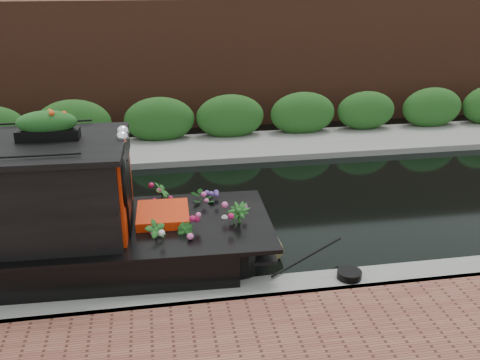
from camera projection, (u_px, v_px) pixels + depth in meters
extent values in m
plane|color=black|center=(162.00, 217.00, 11.22)|extent=(80.00, 80.00, 0.00)
cube|color=gray|center=(170.00, 309.00, 8.19)|extent=(40.00, 0.60, 0.50)
cube|color=gray|center=(157.00, 154.00, 15.06)|extent=(40.00, 2.40, 0.34)
cube|color=#204F1A|center=(156.00, 144.00, 15.89)|extent=(40.00, 1.10, 2.80)
cube|color=#522B1B|center=(154.00, 126.00, 17.81)|extent=(40.00, 1.00, 8.00)
cube|color=red|center=(126.00, 184.00, 8.79)|extent=(0.13, 1.91, 1.48)
cube|color=black|center=(21.00, 210.00, 7.64)|extent=(0.98, 0.07, 0.60)
cube|color=red|center=(163.00, 225.00, 9.17)|extent=(0.91, 1.01, 0.55)
sphere|color=white|center=(122.00, 137.00, 8.34)|extent=(0.20, 0.20, 0.20)
sphere|color=white|center=(123.00, 131.00, 8.62)|extent=(0.20, 0.20, 0.20)
cube|color=black|center=(48.00, 134.00, 8.28)|extent=(0.96, 0.32, 0.17)
ellipsoid|color=#CF4817|center=(46.00, 121.00, 8.20)|extent=(1.04, 0.32, 0.26)
imported|color=#1F551D|center=(157.00, 240.00, 8.51)|extent=(0.43, 0.39, 0.68)
imported|color=#1F551D|center=(187.00, 241.00, 8.62)|extent=(0.40, 0.39, 0.57)
imported|color=#1F551D|center=(207.00, 207.00, 9.82)|extent=(0.69, 0.67, 0.58)
imported|color=#1F551D|center=(238.00, 224.00, 9.00)|extent=(0.58, 0.58, 0.73)
imported|color=#1F551D|center=(162.00, 201.00, 9.91)|extent=(0.35, 0.44, 0.73)
cylinder|color=olive|center=(272.00, 246.00, 9.70)|extent=(0.34, 0.41, 0.34)
cylinder|color=black|center=(349.00, 274.00, 8.53)|extent=(0.39, 0.39, 0.12)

